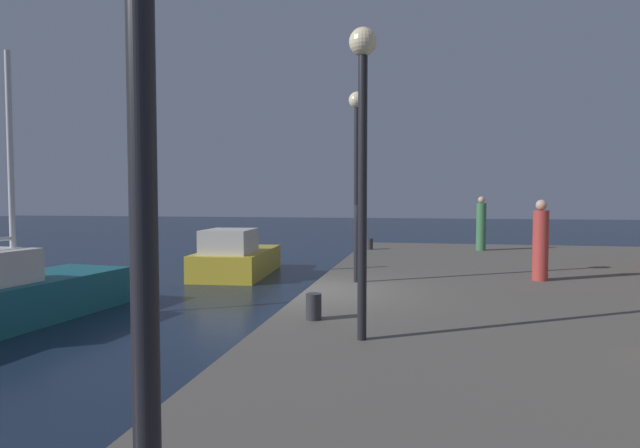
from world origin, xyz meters
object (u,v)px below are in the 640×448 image
(person_by_the_water, at_px, (541,243))
(bollard_south, at_px, (314,306))
(lamp_post_mid_promenade, at_px, (363,126))
(lamp_post_far_end, at_px, (357,152))
(person_far_corner, at_px, (481,225))
(motorboat_yellow, at_px, (236,258))
(bollard_north, at_px, (370,244))

(person_by_the_water, bearing_deg, bollard_south, -132.38)
(lamp_post_mid_promenade, height_order, person_by_the_water, lamp_post_mid_promenade)
(lamp_post_far_end, relative_size, person_by_the_water, 2.29)
(lamp_post_far_end, bearing_deg, person_by_the_water, 14.28)
(lamp_post_far_end, relative_size, person_far_corner, 2.17)
(motorboat_yellow, xyz_separation_m, bollard_north, (4.41, 1.90, 0.39))
(lamp_post_mid_promenade, bearing_deg, bollard_south, 131.01)
(bollard_north, height_order, bollard_south, same)
(lamp_post_far_end, xyz_separation_m, bollard_south, (-0.21, -3.62, -2.66))
(bollard_south, bearing_deg, person_far_corner, 71.98)
(lamp_post_far_end, relative_size, bollard_south, 10.41)
(bollard_north, xyz_separation_m, person_far_corner, (3.92, 0.45, 0.70))
(motorboat_yellow, relative_size, bollard_south, 11.34)
(person_far_corner, bearing_deg, lamp_post_mid_promenade, -103.04)
(motorboat_yellow, height_order, bollard_south, motorboat_yellow)
(lamp_post_far_end, height_order, person_by_the_water, lamp_post_far_end)
(lamp_post_far_end, bearing_deg, lamp_post_mid_promenade, -82.11)
(person_by_the_water, relative_size, person_far_corner, 0.95)
(motorboat_yellow, xyz_separation_m, bollard_south, (4.62, -9.07, 0.39))
(motorboat_yellow, relative_size, person_by_the_water, 2.49)
(bollard_north, bearing_deg, person_far_corner, 6.50)
(bollard_south, distance_m, person_by_the_water, 6.33)
(motorboat_yellow, distance_m, bollard_north, 4.81)
(bollard_north, distance_m, person_far_corner, 4.01)
(motorboat_yellow, xyz_separation_m, person_by_the_water, (8.86, -4.42, 1.04))
(bollard_south, relative_size, person_far_corner, 0.21)
(person_far_corner, bearing_deg, bollard_south, -108.02)
(motorboat_yellow, relative_size, lamp_post_far_end, 1.09)
(motorboat_yellow, distance_m, person_far_corner, 8.72)
(bollard_north, height_order, person_by_the_water, person_by_the_water)
(lamp_post_far_end, bearing_deg, bollard_south, -93.30)
(lamp_post_mid_promenade, xyz_separation_m, bollard_north, (-1.06, 11.94, -2.57))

